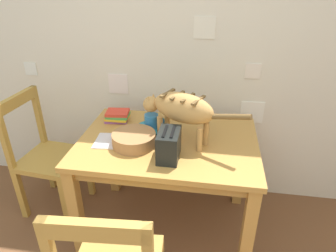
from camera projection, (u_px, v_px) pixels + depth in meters
wall_rear at (167, 42)px, 2.23m from camera, size 5.01×0.11×2.50m
dining_table at (168, 153)px, 2.00m from camera, size 1.14×0.81×0.75m
cat at (181, 109)px, 1.84m from camera, size 0.66×0.33×0.33m
saucer_bowl at (152, 129)px, 2.04m from camera, size 0.21×0.21×0.04m
coffee_mug at (152, 121)px, 2.01m from camera, size 0.14×0.09×0.09m
magazine at (114, 141)px, 1.93m from camera, size 0.26×0.21×0.01m
book_stack at (117, 116)px, 2.18m from camera, size 0.18×0.14×0.07m
wicker_basket at (134, 139)px, 1.88m from camera, size 0.27×0.27×0.08m
toaster at (169, 145)px, 1.73m from camera, size 0.12×0.20×0.18m
wooden_chair_far at (47, 156)px, 2.30m from camera, size 0.46×0.46×0.94m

